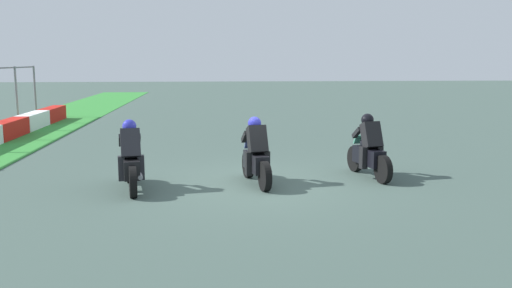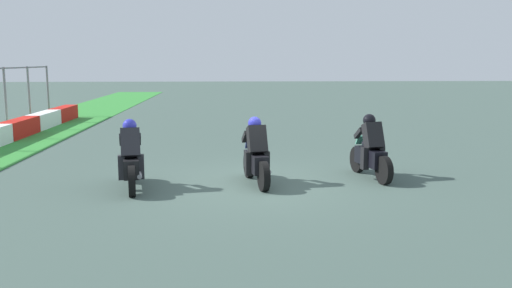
% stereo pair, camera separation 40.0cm
% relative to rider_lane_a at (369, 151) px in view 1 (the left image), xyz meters
% --- Properties ---
extents(ground_plane, '(120.00, 120.00, 0.00)m').
position_rel_rider_lane_a_xyz_m(ground_plane, '(-0.53, 2.70, -0.62)').
color(ground_plane, '#3F544C').
extents(rider_lane_a, '(2.03, 0.63, 1.51)m').
position_rel_rider_lane_a_xyz_m(rider_lane_a, '(0.00, 0.00, 0.00)').
color(rider_lane_a, black).
rests_on(rider_lane_a, ground_plane).
extents(rider_lane_b, '(2.03, 0.62, 1.51)m').
position_rel_rider_lane_a_xyz_m(rider_lane_b, '(-0.48, 2.73, 0.00)').
color(rider_lane_b, black).
rests_on(rider_lane_b, ground_plane).
extents(rider_lane_c, '(2.03, 0.62, 1.51)m').
position_rel_rider_lane_a_xyz_m(rider_lane_c, '(-0.81, 5.44, 0.00)').
color(rider_lane_c, black).
rests_on(rider_lane_c, ground_plane).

